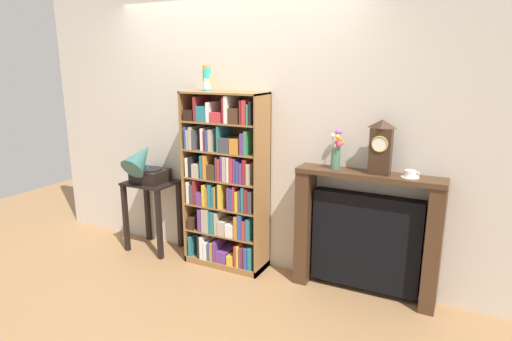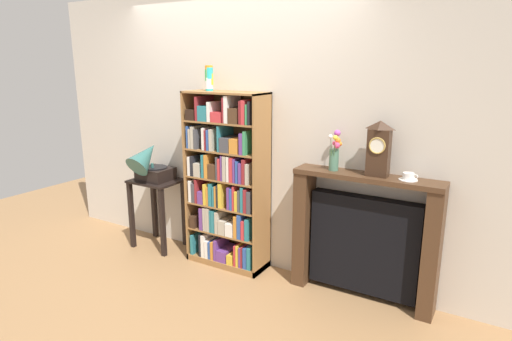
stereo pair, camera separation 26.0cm
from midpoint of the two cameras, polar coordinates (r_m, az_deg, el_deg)
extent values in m
cube|color=#997047|center=(4.31, -6.15, -12.67)|extent=(8.03, 6.40, 0.02)
cube|color=beige|center=(4.02, -1.82, 5.12)|extent=(5.03, 0.08, 2.60)
cube|color=olive|center=(4.28, -10.27, -0.86)|extent=(0.02, 0.32, 1.68)
cube|color=olive|center=(3.87, -1.07, -2.21)|extent=(0.02, 0.32, 1.68)
cube|color=brown|center=(4.19, -4.77, -1.01)|extent=(0.79, 0.01, 1.68)
cube|color=olive|center=(3.93, -6.21, 10.24)|extent=(0.79, 0.32, 0.02)
cube|color=olive|center=(4.35, -5.63, -11.82)|extent=(0.79, 0.32, 0.06)
cube|color=teal|center=(4.46, -9.57, -9.44)|extent=(0.03, 0.25, 0.20)
cube|color=black|center=(4.38, -8.61, -9.62)|extent=(0.02, 0.22, 0.23)
cube|color=white|center=(4.37, -8.22, -9.71)|extent=(0.04, 0.23, 0.23)
cube|color=white|center=(4.37, -7.57, -10.01)|extent=(0.04, 0.27, 0.18)
cube|color=#2D519E|center=(4.35, -7.22, -10.14)|extent=(0.02, 0.26, 0.18)
cube|color=orange|center=(4.33, -6.90, -10.22)|extent=(0.03, 0.25, 0.18)
cube|color=#663884|center=(4.30, -6.52, -10.20)|extent=(0.03, 0.24, 0.20)
cube|color=#663884|center=(4.29, -5.69, -10.97)|extent=(0.11, 0.24, 0.11)
cube|color=gold|center=(4.24, -4.54, -11.36)|extent=(0.07, 0.24, 0.09)
cube|color=#C63338|center=(4.19, -3.84, -10.82)|extent=(0.02, 0.25, 0.20)
cube|color=gold|center=(4.18, -3.52, -10.86)|extent=(0.02, 0.25, 0.21)
cube|color=#663884|center=(4.16, -3.24, -11.08)|extent=(0.02, 0.23, 0.20)
cube|color=maroon|center=(4.15, -2.96, -11.04)|extent=(0.02, 0.23, 0.21)
cube|color=#2D519E|center=(4.13, -2.62, -11.22)|extent=(0.04, 0.21, 0.21)
cube|color=teal|center=(4.11, -2.09, -11.27)|extent=(0.04, 0.21, 0.22)
cube|color=olive|center=(4.23, -5.73, -8.09)|extent=(0.76, 0.30, 0.02)
cube|color=#382316|center=(4.33, -9.77, -6.68)|extent=(0.06, 0.19, 0.12)
cube|color=#663884|center=(4.27, -8.49, -6.22)|extent=(0.04, 0.22, 0.22)
cube|color=#B2A893|center=(4.26, -7.99, -6.20)|extent=(0.02, 0.25, 0.23)
cube|color=#B2A893|center=(4.24, -7.82, -6.30)|extent=(0.02, 0.23, 0.23)
cube|color=#B2A893|center=(4.23, -7.46, -6.29)|extent=(0.03, 0.25, 0.23)
cube|color=teal|center=(4.22, -7.10, -6.42)|extent=(0.02, 0.26, 0.22)
cube|color=teal|center=(4.20, -6.84, -6.53)|extent=(0.04, 0.24, 0.22)
cube|color=#B2A893|center=(4.18, -6.35, -6.66)|extent=(0.03, 0.24, 0.21)
cube|color=#B2A893|center=(4.15, -5.82, -7.37)|extent=(0.07, 0.20, 0.14)
cube|color=white|center=(4.10, -4.85, -7.70)|extent=(0.08, 0.19, 0.12)
cube|color=orange|center=(4.06, -3.90, -7.24)|extent=(0.03, 0.22, 0.21)
cube|color=#2D519E|center=(4.05, -3.27, -7.11)|extent=(0.04, 0.25, 0.23)
cube|color=#C63338|center=(4.05, -2.73, -7.53)|extent=(0.03, 0.26, 0.18)
cube|color=teal|center=(4.00, -2.38, -7.59)|extent=(0.04, 0.21, 0.21)
cube|color=olive|center=(4.13, -5.82, -4.67)|extent=(0.76, 0.30, 0.02)
cube|color=white|center=(4.27, -9.86, -2.56)|extent=(0.03, 0.26, 0.21)
cube|color=#424247|center=(4.25, -9.38, -2.78)|extent=(0.04, 0.26, 0.19)
cube|color=maroon|center=(4.21, -9.19, -2.62)|extent=(0.03, 0.22, 0.23)
cube|color=#663884|center=(4.18, -8.78, -3.52)|extent=(0.06, 0.18, 0.12)
cube|color=gold|center=(4.17, -7.88, -2.95)|extent=(0.03, 0.26, 0.20)
cube|color=orange|center=(4.15, -7.54, -3.18)|extent=(0.02, 0.25, 0.18)
cube|color=teal|center=(4.12, -7.29, -3.08)|extent=(0.04, 0.22, 0.22)
cube|color=teal|center=(4.10, -6.89, -3.29)|extent=(0.02, 0.21, 0.19)
cube|color=orange|center=(4.11, -6.41, -3.19)|extent=(0.02, 0.27, 0.20)
cube|color=black|center=(4.07, -6.33, -3.23)|extent=(0.02, 0.22, 0.22)
cube|color=gold|center=(4.06, -5.91, -3.14)|extent=(0.04, 0.23, 0.23)
cube|color=#663884|center=(4.03, -4.69, -3.42)|extent=(0.03, 0.26, 0.21)
cube|color=#2D519E|center=(4.02, -4.33, -3.52)|extent=(0.03, 0.26, 0.21)
cube|color=#C63338|center=(4.00, -4.01, -3.41)|extent=(0.02, 0.27, 0.23)
cube|color=gold|center=(3.98, -3.77, -3.84)|extent=(0.03, 0.23, 0.19)
cube|color=#424247|center=(3.97, -3.29, -3.74)|extent=(0.02, 0.25, 0.20)
cube|color=teal|center=(3.94, -2.97, -3.62)|extent=(0.03, 0.23, 0.23)
cube|color=maroon|center=(3.94, -2.41, -3.70)|extent=(0.03, 0.27, 0.22)
cube|color=#424247|center=(3.91, -2.05, -3.97)|extent=(0.04, 0.23, 0.20)
cube|color=olive|center=(4.06, -5.91, -1.10)|extent=(0.76, 0.30, 0.02)
cube|color=white|center=(4.20, -10.07, 0.68)|extent=(0.03, 0.24, 0.18)
cube|color=black|center=(4.19, -9.54, 0.76)|extent=(0.03, 0.27, 0.19)
cube|color=#B2A893|center=(4.15, -9.04, 0.20)|extent=(0.07, 0.23, 0.13)
cube|color=teal|center=(4.09, -8.37, 0.66)|extent=(0.03, 0.21, 0.22)
cube|color=orange|center=(4.07, -7.85, 0.66)|extent=(0.04, 0.23, 0.22)
cube|color=#472D1C|center=(4.05, -7.07, -0.02)|extent=(0.08, 0.22, 0.14)
cube|color=#424247|center=(4.02, -6.33, 0.46)|extent=(0.02, 0.24, 0.22)
cube|color=#C63338|center=(3.99, -6.13, 0.29)|extent=(0.03, 0.22, 0.20)
cube|color=#663884|center=(3.99, -5.64, 0.51)|extent=(0.02, 0.26, 0.23)
cube|color=#B2A893|center=(3.96, -5.39, 0.40)|extent=(0.04, 0.22, 0.23)
cube|color=white|center=(3.94, -4.91, 0.34)|extent=(0.02, 0.23, 0.23)
cube|color=#C63338|center=(3.92, -4.52, 0.22)|extent=(0.03, 0.21, 0.22)
cube|color=#663884|center=(3.91, -4.03, 0.18)|extent=(0.02, 0.24, 0.22)
cube|color=#2D519E|center=(3.91, -3.55, 0.04)|extent=(0.02, 0.26, 0.20)
cube|color=#663884|center=(3.89, -3.19, -0.14)|extent=(0.03, 0.24, 0.19)
cube|color=maroon|center=(3.85, -2.86, 0.01)|extent=(0.03, 0.21, 0.22)
cube|color=#B2A893|center=(3.85, -2.31, -0.26)|extent=(0.03, 0.24, 0.19)
cube|color=olive|center=(4.00, -6.01, 2.60)|extent=(0.76, 0.30, 0.02)
cube|color=#2D519E|center=(4.14, -10.41, 4.44)|extent=(0.02, 0.22, 0.21)
cube|color=#B2A893|center=(4.14, -10.02, 4.26)|extent=(0.02, 0.24, 0.18)
cube|color=#B2A893|center=(4.11, -9.66, 4.40)|extent=(0.03, 0.24, 0.21)
cube|color=#424247|center=(4.09, -9.27, 4.21)|extent=(0.03, 0.23, 0.19)
cube|color=white|center=(4.04, -8.20, 4.27)|extent=(0.03, 0.24, 0.21)
cube|color=maroon|center=(4.04, -7.77, 4.16)|extent=(0.02, 0.27, 0.19)
cube|color=#2D519E|center=(4.01, -7.60, 4.11)|extent=(0.02, 0.23, 0.19)
cube|color=#B2A893|center=(4.00, -7.12, 4.16)|extent=(0.03, 0.25, 0.20)
cube|color=teal|center=(3.95, -6.14, 4.31)|extent=(0.02, 0.24, 0.23)
cube|color=#424247|center=(3.92, -5.35, 3.51)|extent=(0.10, 0.24, 0.13)
cube|color=orange|center=(3.86, -4.19, 3.36)|extent=(0.09, 0.21, 0.13)
cube|color=#663884|center=(3.82, -3.10, 3.70)|extent=(0.04, 0.24, 0.19)
cube|color=#388E56|center=(3.81, -2.63, 3.82)|extent=(0.03, 0.24, 0.21)
cube|color=olive|center=(3.95, -6.11, 6.39)|extent=(0.76, 0.30, 0.02)
cube|color=black|center=(4.09, -10.08, 7.32)|extent=(0.10, 0.21, 0.10)
cube|color=maroon|center=(4.05, -9.02, 8.18)|extent=(0.03, 0.26, 0.22)
cube|color=teal|center=(4.00, -8.45, 7.53)|extent=(0.10, 0.21, 0.14)
cube|color=white|center=(3.96, -7.56, 7.77)|extent=(0.03, 0.22, 0.18)
cube|color=#C63338|center=(3.92, -6.58, 7.11)|extent=(0.11, 0.21, 0.09)
cube|color=maroon|center=(3.89, -5.41, 8.05)|extent=(0.02, 0.27, 0.22)
cube|color=white|center=(3.85, -5.23, 8.12)|extent=(0.04, 0.22, 0.24)
cube|color=#472D1C|center=(3.80, -4.46, 7.29)|extent=(0.10, 0.18, 0.14)
cube|color=maroon|center=(3.80, -3.17, 7.81)|extent=(0.02, 0.27, 0.20)
cube|color=#C63338|center=(3.76, -2.96, 7.80)|extent=(0.04, 0.21, 0.21)
cube|color=#388E56|center=(3.76, -2.33, 7.55)|extent=(0.02, 0.26, 0.17)
cube|color=black|center=(3.75, -2.03, 7.73)|extent=(0.02, 0.25, 0.20)
cylinder|color=#28B2B7|center=(4.03, -8.40, 11.12)|extent=(0.07, 0.07, 0.10)
cylinder|color=white|center=(4.02, -8.41, 11.38)|extent=(0.07, 0.07, 0.10)
cylinder|color=yellow|center=(4.02, -8.41, 11.63)|extent=(0.07, 0.07, 0.10)
cylinder|color=yellow|center=(4.02, -8.39, 11.90)|extent=(0.07, 0.07, 0.10)
cylinder|color=green|center=(4.02, -8.43, 12.15)|extent=(0.07, 0.07, 0.10)
cylinder|color=green|center=(4.02, -8.47, 12.41)|extent=(0.07, 0.07, 0.10)
cylinder|color=#28B2B7|center=(4.02, -8.44, 12.67)|extent=(0.07, 0.07, 0.10)
cylinder|color=orange|center=(4.02, -8.46, 12.93)|extent=(0.07, 0.07, 0.10)
cube|color=black|center=(4.58, -15.38, -1.58)|extent=(0.50, 0.40, 0.02)
cube|color=black|center=(4.72, -18.45, -6.04)|extent=(0.04, 0.04, 0.72)
cube|color=black|center=(4.43, -14.40, -7.07)|extent=(0.04, 0.04, 0.72)
cube|color=black|center=(4.95, -15.70, -4.92)|extent=(0.04, 0.04, 0.72)
cube|color=black|center=(4.67, -11.68, -5.81)|extent=(0.04, 0.04, 0.72)
cube|color=black|center=(4.56, -15.44, -0.68)|extent=(0.33, 0.29, 0.13)
cylinder|color=black|center=(4.55, -15.49, 0.17)|extent=(0.25, 0.25, 0.01)
cylinder|color=#2D605B|center=(4.51, -15.88, 0.35)|extent=(0.03, 0.03, 0.06)
cone|color=#2D605B|center=(4.42, -16.74, 1.63)|extent=(0.25, 0.40, 0.39)
cube|color=#472D1C|center=(3.53, 12.74, -0.63)|extent=(1.18, 0.24, 0.04)
cube|color=#472D1C|center=(3.85, 4.57, -7.46)|extent=(0.12, 0.22, 1.03)
cube|color=#472D1C|center=(3.62, 20.56, -9.81)|extent=(0.12, 0.22, 1.03)
cube|color=black|center=(3.75, 12.39, -9.21)|extent=(0.90, 0.12, 0.82)
cube|color=#382316|center=(3.47, 14.16, 2.48)|extent=(0.17, 0.10, 0.37)
pyramid|color=#382316|center=(3.43, 14.38, 6.03)|extent=(0.17, 0.10, 0.07)
cylinder|color=silver|center=(3.40, 14.02, 3.41)|extent=(0.12, 0.01, 0.12)
torus|color=#B79347|center=(3.40, 14.01, 3.40)|extent=(0.13, 0.01, 0.13)
cylinder|color=#4C7A60|center=(3.58, 8.48, 1.58)|extent=(0.08, 0.08, 0.18)
cylinder|color=#4C753D|center=(3.55, 8.47, 2.05)|extent=(0.02, 0.03, 0.22)
sphere|color=#EA4275|center=(3.52, 8.56, 3.72)|extent=(0.03, 0.03, 0.03)
cylinder|color=#4C753D|center=(3.58, 8.72, 2.71)|extent=(0.01, 0.05, 0.29)
sphere|color=#B24CB7|center=(3.58, 8.87, 5.04)|extent=(0.05, 0.05, 0.05)
cylinder|color=#4C753D|center=(3.56, 8.84, 1.99)|extent=(0.04, 0.02, 0.21)
sphere|color=orange|center=(3.55, 9.20, 3.63)|extent=(0.04, 0.04, 0.04)
cylinder|color=#4C753D|center=(3.52, 8.55, 2.38)|extent=(0.04, 0.07, 0.27)
sphere|color=yellow|center=(3.46, 8.73, 4.45)|extent=(0.04, 0.04, 0.04)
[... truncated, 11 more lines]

